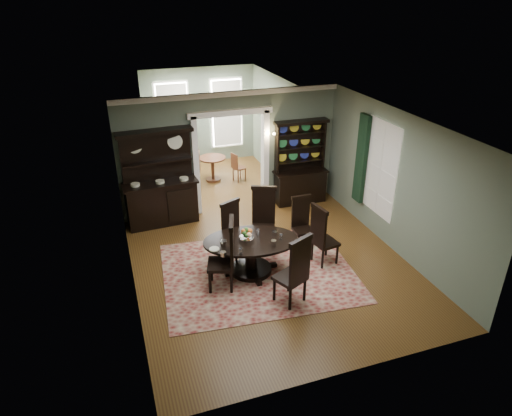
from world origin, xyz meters
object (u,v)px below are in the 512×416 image
Objects in this scene: dining_table at (251,250)px; parlor_table at (213,165)px; welsh_dresser at (300,173)px; sideboard at (161,192)px.

dining_table reaches higher than parlor_table.
welsh_dresser reaches higher than dining_table.
sideboard is 2.96× the size of parlor_table.
dining_table is 3.57m from welsh_dresser.
dining_table is 0.90× the size of sideboard.
parlor_table is at bearing 46.70° from sideboard.
welsh_dresser is at bearing 61.17° from dining_table.
welsh_dresser reaches higher than parlor_table.
welsh_dresser is at bearing -48.98° from parlor_table.
welsh_dresser is (2.26, 2.76, 0.28)m from dining_table.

